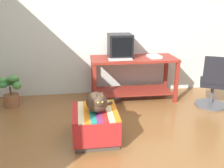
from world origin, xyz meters
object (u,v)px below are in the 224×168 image
book (154,56)px  tv_monitor (120,46)px  desk (133,71)px  potted_plant (11,91)px  office_chair (213,85)px  cat (97,102)px  keyboard (120,59)px  ottoman_with_blanket (95,125)px

book → tv_monitor: bearing=161.2°
desk → potted_plant: 2.13m
desk → office_chair: size_ratio=1.70×
book → office_chair: 1.10m
tv_monitor → potted_plant: (-1.89, -0.15, -0.69)m
desk → book: 0.45m
office_chair → potted_plant: bearing=18.9°
desk → tv_monitor: (-0.23, 0.08, 0.44)m
desk → cat: (-0.76, -1.34, -0.00)m
keyboard → desk: bearing=26.5°
keyboard → ottoman_with_blanket: bearing=-115.4°
keyboard → ottoman_with_blanket: 1.42m
tv_monitor → keyboard: 0.29m
book → office_chair: office_chair is taller
ottoman_with_blanket → keyboard: bearing=66.1°
desk → book: (0.36, -0.05, 0.26)m
ottoman_with_blanket → cat: size_ratio=1.61×
desk → potted_plant: desk is taller
keyboard → ottoman_with_blanket: size_ratio=0.59×
cat → office_chair: size_ratio=0.47×
tv_monitor → office_chair: tv_monitor is taller
book → keyboard: bearing=-178.2°
ottoman_with_blanket → potted_plant: (-1.33, 1.25, 0.08)m
desk → keyboard: size_ratio=3.78×
keyboard → cat: 1.32m
ottoman_with_blanket → potted_plant: potted_plant is taller
cat → potted_plant: (-1.36, 1.27, -0.25)m
desk → tv_monitor: 0.50m
cat → tv_monitor: bearing=61.7°
ottoman_with_blanket → office_chair: size_ratio=0.76×
keyboard → office_chair: 1.61m
keyboard → book: (0.62, 0.09, 0.01)m
book → ottoman_with_blanket: (-1.15, -1.27, -0.59)m
desk → office_chair: 1.37m
tv_monitor → cat: tv_monitor is taller
keyboard → potted_plant: (-1.85, 0.07, -0.51)m
tv_monitor → book: tv_monitor is taller
tv_monitor → keyboard: (-0.03, -0.22, -0.19)m
cat → potted_plant: cat is taller
tv_monitor → cat: (-0.53, -1.42, -0.44)m
keyboard → office_chair: office_chair is taller
potted_plant → book: bearing=0.4°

